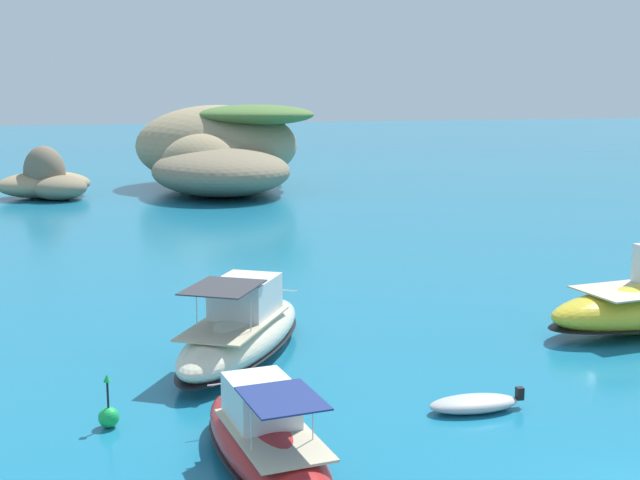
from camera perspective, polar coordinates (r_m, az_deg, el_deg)
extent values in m
ellipsoid|color=#84755B|center=(71.52, -5.62, 4.43)|extent=(9.29, 9.10, 3.61)
ellipsoid|color=#9E8966|center=(78.87, -6.93, 6.32)|extent=(15.70, 15.13, 7.37)
ellipsoid|color=#9E8966|center=(72.69, -7.77, 5.08)|extent=(9.21, 9.29, 5.13)
ellipsoid|color=#84755B|center=(71.87, -6.68, 4.63)|extent=(11.80, 14.80, 4.07)
ellipsoid|color=#9E8966|center=(78.13, -5.91, 5.81)|extent=(8.85, 7.10, 6.04)
ellipsoid|color=#517538|center=(76.43, -4.35, 8.39)|extent=(10.47, 9.52, 1.82)
ellipsoid|color=#84755B|center=(71.56, -17.11, 3.38)|extent=(5.56, 5.57, 1.99)
ellipsoid|color=#9E8966|center=(73.55, -18.03, 3.57)|extent=(8.68, 7.40, 2.15)
ellipsoid|color=#756651|center=(72.82, -18.02, 4.36)|extent=(4.16, 4.54, 4.29)
ellipsoid|color=red|center=(20.75, -3.65, -13.61)|extent=(2.61, 7.06, 1.18)
ellipsoid|color=black|center=(20.86, -3.64, -14.28)|extent=(2.67, 7.20, 0.14)
cube|color=#C6B793|center=(20.10, -3.20, -12.87)|extent=(2.06, 3.93, 0.06)
cube|color=silver|center=(20.67, -3.99, -10.67)|extent=(1.60, 2.05, 0.97)
cube|color=#2D4756|center=(21.52, -4.80, -9.55)|extent=(1.36, 0.33, 0.52)
cylinder|color=silver|center=(22.90, -5.79, -9.47)|extent=(1.45, 0.15, 0.04)
cube|color=navy|center=(19.08, -2.56, -10.58)|extent=(1.78, 2.20, 0.04)
cylinder|color=silver|center=(19.08, -4.66, -12.40)|extent=(0.03, 0.03, 1.11)
cylinder|color=silver|center=(19.51, -0.49, -11.83)|extent=(0.03, 0.03, 1.11)
ellipsoid|color=beige|center=(28.76, -5.30, -6.43)|extent=(6.94, 8.77, 1.49)
ellipsoid|color=black|center=(28.86, -5.29, -7.07)|extent=(7.08, 8.94, 0.18)
cube|color=#C6B793|center=(28.00, -5.80, -5.56)|extent=(4.48, 5.25, 0.06)
cube|color=silver|center=(28.82, -5.03, -3.77)|extent=(2.87, 3.05, 1.22)
cube|color=#2D4756|center=(29.93, -4.20, -2.99)|extent=(1.58, 1.16, 0.65)
cylinder|color=silver|center=(31.65, -3.12, -3.33)|extent=(1.56, 1.03, 0.04)
cube|color=#333338|center=(26.87, -6.54, -3.17)|extent=(3.14, 3.31, 0.04)
cylinder|color=silver|center=(27.39, -8.29, -4.46)|extent=(0.03, 0.03, 1.40)
cylinder|color=silver|center=(26.71, -4.68, -4.76)|extent=(0.03, 0.03, 1.40)
ellipsoid|color=#B2B2B2|center=(24.61, 10.27, -10.76)|extent=(2.67, 1.27, 0.44)
cube|color=#9E998E|center=(24.59, 10.28, -10.63)|extent=(1.86, 0.73, 0.06)
cube|color=black|center=(25.12, 13.26, -10.00)|extent=(0.21, 0.21, 0.36)
sphere|color=green|center=(23.82, -14.00, -11.48)|extent=(0.56, 0.56, 0.56)
cylinder|color=black|center=(23.64, -14.05, -10.36)|extent=(0.06, 0.06, 1.00)
cone|color=green|center=(23.44, -14.12, -8.98)|extent=(0.20, 0.20, 0.20)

